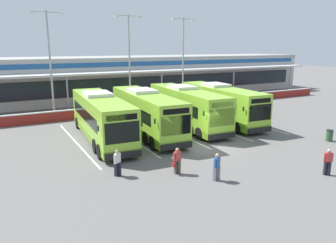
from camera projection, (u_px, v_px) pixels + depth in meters
The scene contains 20 objects.
ground_plane at pixel (207, 147), 24.11m from camera, with size 200.00×200.00×0.00m, color #605E5B.
terminal_building at pixel (100, 78), 46.39m from camera, with size 70.00×13.00×6.00m.
red_barrier_wall at pixel (133, 109), 36.36m from camera, with size 60.00×0.40×1.10m.
coach_bus_leftmost at pixel (101, 118), 25.85m from camera, with size 3.64×12.30×3.78m.
coach_bus_left_centre at pixel (146, 113), 27.75m from camera, with size 3.64×12.30×3.78m.
coach_bus_centre at pixel (186, 108), 30.29m from camera, with size 3.64×12.30×3.78m.
coach_bus_right_centre at pixel (220, 104), 32.11m from camera, with size 3.64×12.30×3.78m.
bay_stripe_far_west at pixel (76, 143), 25.30m from camera, with size 0.14×13.00×0.01m, color silver.
bay_stripe_west at pixel (126, 136), 27.26m from camera, with size 0.14×13.00×0.01m, color silver.
bay_stripe_mid_west at pixel (169, 130), 29.23m from camera, with size 0.14×13.00×0.01m, color silver.
bay_stripe_centre at pixel (207, 125), 31.19m from camera, with size 0.14×13.00×0.01m, color silver.
bay_stripe_mid_east at pixel (240, 120), 33.16m from camera, with size 0.14×13.00×0.01m, color silver.
pedestrian_with_handbag at pixel (177, 160), 18.93m from camera, with size 0.63×0.30×1.62m.
pedestrian_in_dark_coat at pixel (117, 162), 18.60m from camera, with size 0.51×0.36×1.62m.
pedestrian_child at pixel (217, 166), 17.96m from camera, with size 0.53×0.33×1.62m.
pedestrian_approaching_bus at pixel (328, 161), 18.73m from camera, with size 0.52×0.40×1.62m.
lamp_post_west at pixel (50, 58), 33.14m from camera, with size 3.24×0.28×11.00m.
lamp_post_centre at pixel (129, 57), 37.14m from camera, with size 3.24×0.28×11.00m.
lamp_post_east at pixel (183, 56), 41.21m from camera, with size 3.24×0.28×11.00m.
litter_bin at pixel (329, 135), 25.65m from camera, with size 0.54×0.54×0.93m.
Camera 1 is at (-13.67, -18.76, 7.42)m, focal length 34.14 mm.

